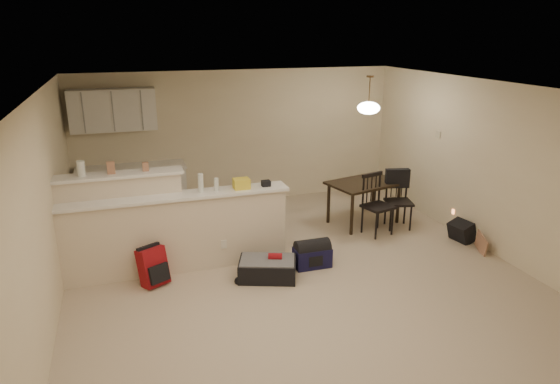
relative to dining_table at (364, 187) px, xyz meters
name	(u,v)px	position (x,y,z in m)	size (l,w,h in m)	color
room	(305,192)	(-1.73, -1.71, 0.61)	(7.00, 7.02, 2.50)	#C1AD94
breakfast_bar	(158,228)	(-3.49, -0.73, -0.04)	(3.08, 0.58, 1.39)	beige
upper_cabinets	(113,110)	(-3.93, 1.61, 1.26)	(1.40, 0.34, 0.70)	white
kitchen_counter	(133,193)	(-3.73, 1.48, -0.19)	(1.80, 0.60, 0.90)	white
thermostat	(438,134)	(1.26, -0.16, 0.86)	(0.02, 0.12, 0.12)	beige
jar	(81,169)	(-4.37, -0.59, 0.85)	(0.10, 0.10, 0.20)	silver
cereal_box	(111,168)	(-4.01, -0.59, 0.83)	(0.10, 0.07, 0.16)	#A77356
small_box	(146,167)	(-3.57, -0.59, 0.81)	(0.08, 0.06, 0.12)	#A77356
bottle_a	(201,183)	(-2.88, -0.81, 0.58)	(0.07, 0.07, 0.26)	silver
bottle_b	(216,185)	(-2.67, -0.81, 0.54)	(0.06, 0.06, 0.18)	silver
bag_lump	(241,184)	(-2.32, -0.81, 0.52)	(0.22, 0.18, 0.14)	#A77356
pouch	(266,183)	(-1.97, -0.81, 0.49)	(0.12, 0.10, 0.08)	#A77356
dining_table	(364,187)	(0.00, 0.00, 0.00)	(1.32, 1.03, 0.73)	black
pendant_lamp	(369,107)	(0.00, 0.00, 1.35)	(0.36, 0.36, 0.62)	brown
dining_chair_near	(378,205)	(-0.01, -0.52, -0.15)	(0.43, 0.41, 0.99)	black
dining_chair_far	(399,201)	(0.45, -0.38, -0.17)	(0.42, 0.40, 0.95)	black
suitcase	(267,269)	(-2.15, -1.43, -0.52)	(0.75, 0.49, 0.25)	black
red_backpack	(153,266)	(-3.61, -1.14, -0.39)	(0.33, 0.21, 0.50)	maroon
navy_duffel	(312,257)	(-1.45, -1.30, -0.51)	(0.51, 0.28, 0.28)	#14133D
black_daypack	(462,232)	(1.12, -1.20, -0.49)	(0.35, 0.25, 0.31)	black
cardboard_sheet	(481,244)	(1.12, -1.65, -0.50)	(0.37, 0.02, 0.28)	#A77356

